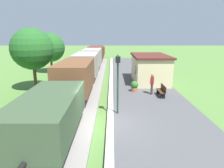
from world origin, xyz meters
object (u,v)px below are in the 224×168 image
(tree_trackside_far, at_px, (32,49))
(tree_field_left, at_px, (50,48))
(bench_down_platform, at_px, (143,69))
(person_waiting, at_px, (152,83))
(freight_train, at_px, (90,62))
(bench_near_hut, at_px, (162,91))
(station_hut, at_px, (150,68))
(lamp_post_near, at_px, (118,73))
(potted_planter, at_px, (135,86))

(tree_trackside_far, bearing_deg, tree_field_left, 97.39)
(bench_down_platform, height_order, person_waiting, person_waiting)
(freight_train, xyz_separation_m, bench_near_hut, (6.86, -10.19, -0.88))
(station_hut, distance_m, lamp_post_near, 9.14)
(station_hut, distance_m, tree_field_left, 13.76)
(freight_train, relative_size, person_waiting, 22.92)
(potted_planter, distance_m, tree_field_left, 14.42)
(freight_train, xyz_separation_m, bench_down_platform, (6.86, -0.71, -0.88))
(station_hut, xyz_separation_m, tree_field_left, (-12.14, 6.26, 1.69))
(bench_near_hut, height_order, tree_trackside_far, tree_trackside_far)
(station_hut, xyz_separation_m, lamp_post_near, (-3.55, -8.35, 1.15))
(tree_trackside_far, bearing_deg, freight_train, 60.49)
(freight_train, relative_size, lamp_post_near, 10.59)
(person_waiting, height_order, potted_planter, person_waiting)
(bench_near_hut, distance_m, person_waiting, 0.99)
(bench_down_platform, height_order, potted_planter, potted_planter)
(bench_down_platform, relative_size, tree_field_left, 0.29)
(bench_down_platform, relative_size, tree_trackside_far, 0.27)
(person_waiting, xyz_separation_m, potted_planter, (-1.33, 0.79, -0.46))
(potted_planter, distance_m, lamp_post_near, 5.41)
(freight_train, height_order, lamp_post_near, lamp_post_near)
(bench_down_platform, relative_size, person_waiting, 0.88)
(bench_down_platform, xyz_separation_m, tree_field_left, (-12.20, 1.73, 2.62))
(person_waiting, xyz_separation_m, lamp_post_near, (-2.92, -3.94, 1.62))
(bench_down_platform, bearing_deg, person_waiting, -94.44)
(freight_train, bearing_deg, bench_down_platform, -5.95)
(freight_train, xyz_separation_m, potted_planter, (4.84, -8.86, -0.88))
(person_waiting, height_order, tree_field_left, tree_field_left)
(tree_field_left, bearing_deg, tree_trackside_far, -82.61)
(bench_down_platform, distance_m, potted_planter, 8.39)
(station_hut, bearing_deg, freight_train, 142.35)
(bench_near_hut, height_order, tree_field_left, tree_field_left)
(potted_planter, bearing_deg, person_waiting, -30.71)
(freight_train, xyz_separation_m, person_waiting, (6.17, -9.65, -0.41))
(station_hut, bearing_deg, bench_down_platform, 89.19)
(station_hut, xyz_separation_m, person_waiting, (-0.63, -4.41, -0.47))
(person_waiting, bearing_deg, station_hut, -74.87)
(station_hut, bearing_deg, potted_planter, -118.45)
(station_hut, xyz_separation_m, tree_trackside_far, (-11.03, -2.24, 2.12))
(station_hut, bearing_deg, person_waiting, -98.13)
(tree_trackside_far, bearing_deg, bench_near_hut, -13.72)
(station_hut, height_order, potted_planter, station_hut)
(bench_near_hut, xyz_separation_m, potted_planter, (-2.02, 1.33, 0.00))
(station_hut, distance_m, tree_trackside_far, 11.46)
(bench_down_platform, xyz_separation_m, person_waiting, (-0.69, -8.94, 0.46))
(freight_train, height_order, person_waiting, freight_train)
(freight_train, relative_size, tree_trackside_far, 6.97)
(freight_train, bearing_deg, lamp_post_near, -76.57)
(freight_train, height_order, bench_down_platform, freight_train)
(freight_train, height_order, potted_planter, freight_train)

